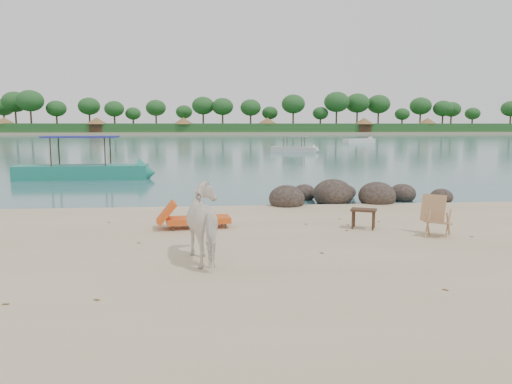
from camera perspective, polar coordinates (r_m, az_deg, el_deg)
water at (r=99.78m, az=-4.48°, el=6.13°), size 400.00×400.00×0.00m
far_shore at (r=179.76m, az=-4.88°, el=6.78°), size 420.00×90.00×1.40m
far_scenery at (r=146.44m, az=-4.77°, el=7.83°), size 420.00×18.00×9.50m
boulders at (r=17.17m, az=10.21°, el=-0.46°), size 6.35×2.92×1.01m
cow at (r=9.42m, az=-5.40°, el=-3.68°), size 1.24×1.89×1.47m
side_table at (r=12.67m, az=12.17°, el=-3.16°), size 0.72×0.61×0.49m
lounge_chair at (r=12.58m, az=-6.61°, el=-2.88°), size 2.04×0.94×0.59m
deck_chair at (r=12.26m, az=20.11°, el=-2.76°), size 0.87×0.88×0.93m
boat_near at (r=25.88m, az=-19.37°, el=5.27°), size 7.03×1.62×3.41m
boat_mid at (r=49.68m, az=4.39°, el=6.09°), size 5.11×3.42×2.53m
boat_far at (r=76.88m, az=11.71°, el=5.82°), size 6.19×4.36×0.73m
dead_leaves at (r=11.34m, az=2.68°, el=-5.50°), size 9.05×6.67×0.00m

